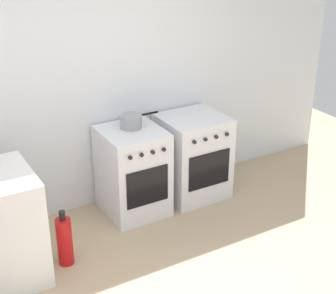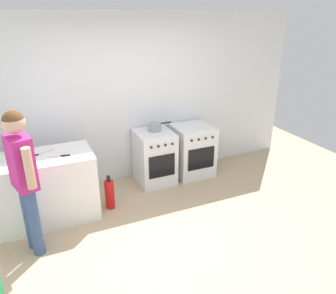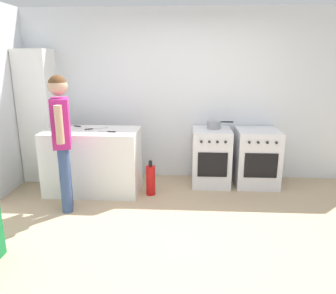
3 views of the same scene
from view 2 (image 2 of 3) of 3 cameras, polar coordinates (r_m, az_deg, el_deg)
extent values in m
plane|color=tan|center=(4.09, 1.51, -16.54)|extent=(8.00, 8.00, 0.00)
cube|color=silver|center=(5.16, -7.71, 8.05)|extent=(6.00, 0.10, 2.60)
cube|color=white|center=(4.58, -20.81, -6.72)|extent=(1.30, 0.70, 0.90)
cube|color=silver|center=(5.23, -2.36, -1.76)|extent=(0.56, 0.60, 0.85)
cube|color=black|center=(4.98, -1.06, -3.35)|extent=(0.42, 0.01, 0.36)
cylinder|color=black|center=(4.92, -3.29, 1.94)|extent=(0.18, 0.18, 0.01)
cylinder|color=black|center=(5.01, -0.59, 2.35)|extent=(0.18, 0.18, 0.01)
cylinder|color=black|center=(5.13, -4.25, 2.80)|extent=(0.18, 0.18, 0.01)
cylinder|color=black|center=(5.21, -1.63, 3.19)|extent=(0.18, 0.18, 0.01)
cylinder|color=black|center=(4.77, -2.91, -0.08)|extent=(0.04, 0.02, 0.04)
cylinder|color=black|center=(4.81, -1.66, 0.13)|extent=(0.04, 0.02, 0.04)
cylinder|color=black|center=(4.85, -0.43, 0.33)|extent=(0.04, 0.02, 0.04)
cylinder|color=black|center=(4.89, 0.77, 0.53)|extent=(0.04, 0.02, 0.04)
cube|color=silver|center=(5.49, 4.26, -0.57)|extent=(0.62, 0.60, 0.85)
cube|color=black|center=(5.25, 5.80, -2.02)|extent=(0.46, 0.01, 0.36)
cylinder|color=black|center=(5.17, 3.64, 2.99)|extent=(0.20, 0.20, 0.01)
cylinder|color=black|center=(5.30, 6.32, 3.39)|extent=(0.20, 0.20, 0.01)
cylinder|color=black|center=(5.38, 2.47, 3.78)|extent=(0.20, 0.20, 0.01)
cylinder|color=black|center=(5.50, 5.08, 4.15)|extent=(0.20, 0.20, 0.01)
cylinder|color=black|center=(5.03, 4.16, 1.10)|extent=(0.04, 0.02, 0.04)
cylinder|color=black|center=(5.09, 5.39, 1.30)|extent=(0.04, 0.02, 0.04)
cylinder|color=black|center=(5.14, 6.60, 1.50)|extent=(0.04, 0.02, 0.04)
cylinder|color=black|center=(5.20, 7.78, 1.70)|extent=(0.04, 0.02, 0.04)
cylinder|color=gray|center=(5.11, -2.39, 3.51)|extent=(0.21, 0.21, 0.12)
cylinder|color=black|center=(5.16, -0.39, 4.25)|extent=(0.18, 0.02, 0.02)
cube|color=silver|center=(4.67, -26.91, -1.00)|extent=(0.20, 0.11, 0.01)
cube|color=black|center=(4.61, -25.17, -0.96)|extent=(0.11, 0.07, 0.01)
cube|color=silver|center=(4.31, -19.11, -1.62)|extent=(0.14, 0.06, 0.01)
cube|color=black|center=(4.30, -17.46, -1.42)|extent=(0.11, 0.04, 0.01)
cube|color=silver|center=(4.49, -20.46, -0.81)|extent=(0.21, 0.13, 0.01)
cube|color=black|center=(4.42, -22.29, -1.41)|extent=(0.11, 0.07, 0.01)
cylinder|color=#384C7A|center=(4.00, -22.21, -12.10)|extent=(0.13, 0.13, 0.83)
cylinder|color=#384C7A|center=(4.13, -22.98, -11.05)|extent=(0.13, 0.13, 0.83)
cube|color=#B7267A|center=(3.74, -24.21, -2.49)|extent=(0.29, 0.38, 0.59)
cylinder|color=tan|center=(3.52, -23.06, -3.44)|extent=(0.09, 0.09, 0.44)
cylinder|color=tan|center=(3.94, -25.35, -1.03)|extent=(0.09, 0.09, 0.44)
sphere|color=tan|center=(3.59, -25.31, 3.82)|extent=(0.22, 0.22, 0.22)
sphere|color=brown|center=(3.58, -25.37, 4.13)|extent=(0.21, 0.21, 0.21)
cylinder|color=red|center=(4.69, -10.13, -8.13)|extent=(0.13, 0.13, 0.42)
cylinder|color=black|center=(4.57, -10.35, -5.43)|extent=(0.05, 0.05, 0.08)
camera|label=1|loc=(0.51, -50.07, 24.67)|focal=55.00mm
camera|label=3|loc=(1.56, 69.93, -21.30)|focal=35.00mm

